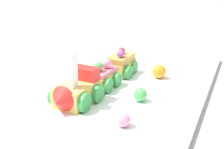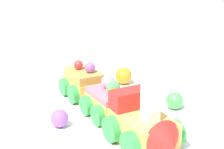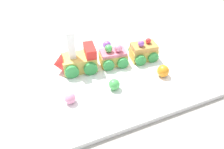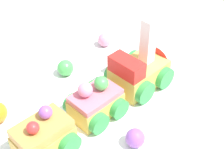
{
  "view_description": "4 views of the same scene",
  "coord_description": "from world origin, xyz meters",
  "px_view_note": "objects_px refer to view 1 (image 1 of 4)",
  "views": [
    {
      "loc": [
        0.65,
        0.24,
        0.31
      ],
      "look_at": [
        -0.0,
        -0.0,
        0.05
      ],
      "focal_mm": 60.0,
      "sensor_mm": 36.0,
      "label": 1
    },
    {
      "loc": [
        0.39,
        -0.33,
        0.25
      ],
      "look_at": [
        -0.05,
        -0.02,
        0.07
      ],
      "focal_mm": 60.0,
      "sensor_mm": 36.0,
      "label": 2
    },
    {
      "loc": [
        0.17,
        0.41,
        0.37
      ],
      "look_at": [
        0.01,
        0.03,
        0.03
      ],
      "focal_mm": 35.0,
      "sensor_mm": 36.0,
      "label": 3
    },
    {
      "loc": [
        -0.26,
        -0.25,
        0.34
      ],
      "look_at": [
        0.03,
        -0.03,
        0.05
      ],
      "focal_mm": 50.0,
      "sensor_mm": 36.0,
      "label": 4
    }
  ],
  "objects_px": {
    "cake_car_caramel": "(120,65)",
    "gumball_green": "(140,95)",
    "gumball_pink": "(123,120)",
    "cake_train_locomotive": "(74,92)",
    "cake_car_strawberry": "(101,77)",
    "gumball_orange": "(159,71)",
    "gumball_purple": "(71,75)"
  },
  "relations": [
    {
      "from": "cake_car_caramel",
      "to": "gumball_pink",
      "type": "xyz_separation_m",
      "value": [
        0.23,
        0.09,
        -0.01
      ]
    },
    {
      "from": "cake_car_caramel",
      "to": "gumball_purple",
      "type": "relative_size",
      "value": 2.99
    },
    {
      "from": "cake_car_strawberry",
      "to": "gumball_orange",
      "type": "height_order",
      "value": "cake_car_strawberry"
    },
    {
      "from": "gumball_pink",
      "to": "gumball_green",
      "type": "relative_size",
      "value": 0.94
    },
    {
      "from": "gumball_green",
      "to": "cake_car_strawberry",
      "type": "bearing_deg",
      "value": -111.75
    },
    {
      "from": "cake_train_locomotive",
      "to": "cake_car_caramel",
      "type": "relative_size",
      "value": 1.5
    },
    {
      "from": "gumball_pink",
      "to": "gumball_green",
      "type": "xyz_separation_m",
      "value": [
        -0.11,
        -0.0,
        0.0
      ]
    },
    {
      "from": "cake_train_locomotive",
      "to": "gumball_green",
      "type": "xyz_separation_m",
      "value": [
        -0.06,
        0.11,
        -0.01
      ]
    },
    {
      "from": "gumball_pink",
      "to": "cake_train_locomotive",
      "type": "bearing_deg",
      "value": -112.63
    },
    {
      "from": "cake_car_strawberry",
      "to": "cake_car_caramel",
      "type": "height_order",
      "value": "cake_car_caramel"
    },
    {
      "from": "gumball_orange",
      "to": "gumball_purple",
      "type": "distance_m",
      "value": 0.19
    },
    {
      "from": "cake_car_caramel",
      "to": "gumball_orange",
      "type": "bearing_deg",
      "value": 102.08
    },
    {
      "from": "cake_car_caramel",
      "to": "cake_car_strawberry",
      "type": "bearing_deg",
      "value": 0.16
    },
    {
      "from": "cake_car_strawberry",
      "to": "gumball_orange",
      "type": "relative_size",
      "value": 2.47
    },
    {
      "from": "gumball_pink",
      "to": "cake_car_caramel",
      "type": "bearing_deg",
      "value": -159.13
    },
    {
      "from": "cake_train_locomotive",
      "to": "cake_car_strawberry",
      "type": "relative_size",
      "value": 1.5
    },
    {
      "from": "cake_car_strawberry",
      "to": "gumball_green",
      "type": "relative_size",
      "value": 2.83
    },
    {
      "from": "cake_car_caramel",
      "to": "gumball_green",
      "type": "relative_size",
      "value": 2.83
    },
    {
      "from": "gumball_orange",
      "to": "gumball_green",
      "type": "distance_m",
      "value": 0.13
    },
    {
      "from": "cake_train_locomotive",
      "to": "cake_car_caramel",
      "type": "height_order",
      "value": "cake_train_locomotive"
    },
    {
      "from": "gumball_orange",
      "to": "cake_train_locomotive",
      "type": "bearing_deg",
      "value": -30.47
    },
    {
      "from": "cake_train_locomotive",
      "to": "gumball_pink",
      "type": "relative_size",
      "value": 4.51
    },
    {
      "from": "gumball_orange",
      "to": "cake_car_strawberry",
      "type": "bearing_deg",
      "value": -46.69
    },
    {
      "from": "gumball_green",
      "to": "gumball_purple",
      "type": "relative_size",
      "value": 1.06
    },
    {
      "from": "gumball_purple",
      "to": "cake_car_caramel",
      "type": "bearing_deg",
      "value": 130.77
    },
    {
      "from": "gumball_pink",
      "to": "gumball_green",
      "type": "bearing_deg",
      "value": -178.39
    },
    {
      "from": "gumball_purple",
      "to": "cake_train_locomotive",
      "type": "bearing_deg",
      "value": 29.41
    },
    {
      "from": "cake_car_strawberry",
      "to": "gumball_pink",
      "type": "height_order",
      "value": "cake_car_strawberry"
    },
    {
      "from": "cake_car_strawberry",
      "to": "gumball_orange",
      "type": "distance_m",
      "value": 0.14
    },
    {
      "from": "cake_car_strawberry",
      "to": "gumball_purple",
      "type": "relative_size",
      "value": 2.99
    },
    {
      "from": "cake_car_strawberry",
      "to": "gumball_purple",
      "type": "xyz_separation_m",
      "value": [
        -0.01,
        -0.08,
        -0.01
      ]
    },
    {
      "from": "gumball_orange",
      "to": "gumball_pink",
      "type": "bearing_deg",
      "value": -0.0
    }
  ]
}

